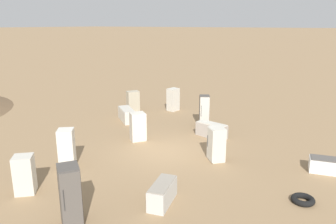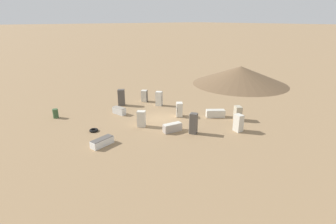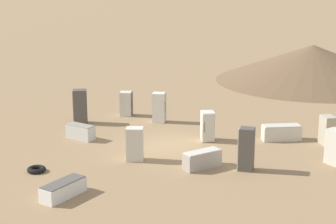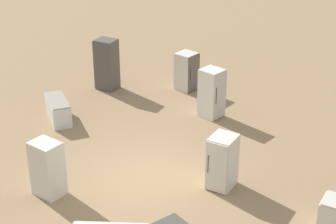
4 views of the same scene
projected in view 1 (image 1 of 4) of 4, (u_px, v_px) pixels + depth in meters
ground_plane at (165, 152)px, 15.51m from camera, size 1000.00×1000.00×0.00m
discarded_fridge_0 at (67, 148)px, 13.75m from camera, size 0.95×0.93×1.65m
discarded_fridge_1 at (138, 127)px, 16.90m from camera, size 0.98×0.95×1.48m
discarded_fridge_2 at (133, 101)px, 22.48m from camera, size 0.99×0.93×1.43m
discarded_fridge_3 at (216, 144)px, 14.40m from camera, size 0.95×0.96×1.51m
discarded_fridge_4 at (70, 196)px, 9.72m from camera, size 0.92×0.96×1.88m
discarded_fridge_5 at (162, 193)px, 11.00m from camera, size 1.59×0.93×0.74m
discarded_fridge_6 at (127, 115)px, 20.43m from camera, size 1.69×1.94×0.77m
discarded_fridge_7 at (212, 130)px, 17.49m from camera, size 0.87×1.78×0.76m
discarded_fridge_8 at (334, 166)px, 13.23m from camera, size 1.09×2.00×0.61m
discarded_fridge_9 at (25, 174)px, 11.64m from camera, size 0.95×0.95×1.40m
discarded_fridge_10 at (204, 111)px, 19.13m from camera, size 0.84×0.81×1.87m
discarded_fridge_11 at (173, 99)px, 22.73m from camera, size 0.81×0.72×1.57m
scrap_tire at (303, 200)px, 11.11m from camera, size 0.79×0.79×0.20m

